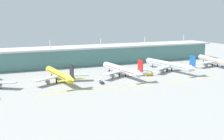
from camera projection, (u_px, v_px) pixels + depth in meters
name	position (u px, v px, depth m)	size (l,w,h in m)	color
ground_plane	(147.00, 86.00, 211.79)	(600.00, 600.00, 0.00)	#9E9E99
terminal_building	(99.00, 54.00, 309.22)	(288.00, 34.00, 29.48)	slate
airliner_near_middle	(59.00, 75.00, 221.25)	(48.23, 61.12, 18.90)	yellow
airliner_center	(122.00, 69.00, 242.58)	(48.28, 64.94, 18.90)	white
airliner_far_middle	(169.00, 65.00, 266.56)	(47.91, 67.56, 18.90)	white
airliner_farthest	(214.00, 61.00, 291.25)	(47.99, 64.31, 18.90)	#ADB2BC
taxiway_stripe_west	(55.00, 94.00, 188.34)	(28.00, 0.70, 0.04)	yellow
taxiway_stripe_mid_west	(101.00, 89.00, 201.09)	(28.00, 0.70, 0.04)	yellow
taxiway_stripe_centre	(141.00, 85.00, 213.85)	(28.00, 0.70, 0.04)	yellow
taxiway_stripe_mid_east	(177.00, 81.00, 226.60)	(28.00, 0.70, 0.04)	yellow
taxiway_stripe_east	(209.00, 78.00, 239.36)	(28.00, 0.70, 0.04)	yellow
pushback_tug	(102.00, 83.00, 216.98)	(2.70, 4.51, 1.85)	#333842
baggage_cart	(100.00, 81.00, 222.23)	(2.09, 3.66, 2.48)	silver
fuel_truck	(149.00, 73.00, 246.38)	(7.27, 2.87, 4.95)	gold
safety_cone_left_wingtip	(195.00, 72.00, 260.47)	(0.56, 0.56, 0.70)	orange
safety_cone_nose_front	(180.00, 74.00, 253.34)	(0.56, 0.56, 0.70)	orange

